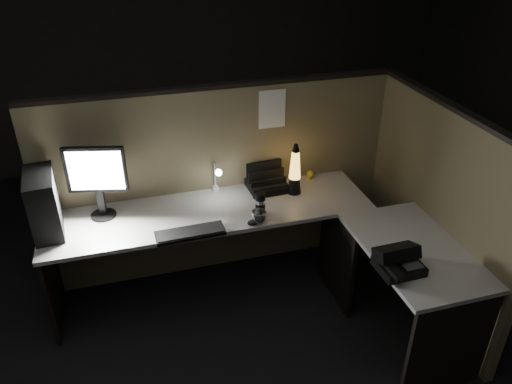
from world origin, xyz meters
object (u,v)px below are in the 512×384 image
object	(u,v)px
keyboard	(190,233)
desk_phone	(397,261)
lava_lamp	(295,173)
monitor	(97,175)
pc_tower	(44,204)

from	to	relation	value
keyboard	desk_phone	bearing A→B (deg)	-32.91
lava_lamp	desk_phone	bearing A→B (deg)	-74.88
monitor	pc_tower	bearing A→B (deg)	-150.97
pc_tower	keyboard	distance (m)	0.96
desk_phone	keyboard	bearing A→B (deg)	146.68
keyboard	monitor	bearing A→B (deg)	142.02
monitor	desk_phone	xyz separation A→B (m)	(1.66, -1.09, -0.25)
monitor	lava_lamp	xyz separation A→B (m)	(1.38, -0.07, -0.15)
pc_tower	lava_lamp	bearing A→B (deg)	-4.19
pc_tower	lava_lamp	distance (m)	1.73
monitor	lava_lamp	distance (m)	1.39
pc_tower	monitor	world-z (taller)	monitor
lava_lamp	desk_phone	xyz separation A→B (m)	(0.28, -1.02, -0.11)
desk_phone	lava_lamp	bearing A→B (deg)	103.46
pc_tower	desk_phone	xyz separation A→B (m)	(2.00, -1.00, -0.15)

